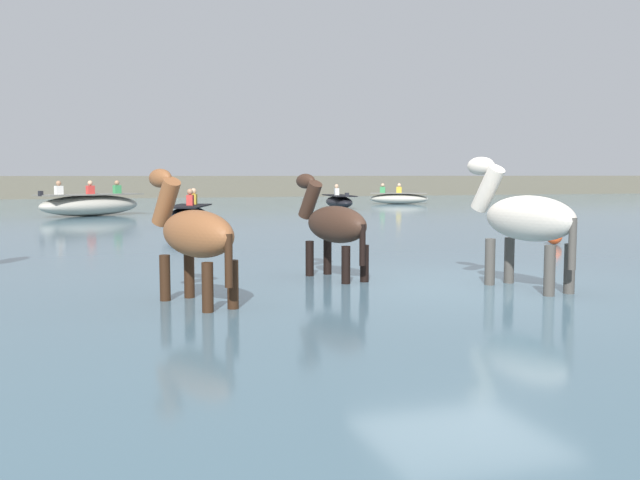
# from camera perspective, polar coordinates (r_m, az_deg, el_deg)

# --- Properties ---
(ground_plane) EXTENTS (120.00, 120.00, 0.00)m
(ground_plane) POSITION_cam_1_polar(r_m,az_deg,el_deg) (9.95, 11.06, -5.61)
(ground_plane) COLOR gray
(water_surface) EXTENTS (90.00, 90.00, 0.37)m
(water_surface) POSITION_cam_1_polar(r_m,az_deg,el_deg) (19.23, -3.23, 0.22)
(water_surface) COLOR #476675
(water_surface) RESTS_ON ground
(horse_lead_pinto) EXTENTS (0.82, 1.93, 2.09)m
(horse_lead_pinto) POSITION_cam_1_polar(r_m,az_deg,el_deg) (9.69, 15.83, 1.38)
(horse_lead_pinto) COLOR beige
(horse_lead_pinto) RESTS_ON ground
(horse_trailing_dark_bay) EXTENTS (0.79, 1.71, 1.86)m
(horse_trailing_dark_bay) POSITION_cam_1_polar(r_m,az_deg,el_deg) (10.24, 1.06, 1.01)
(horse_trailing_dark_bay) COLOR #382319
(horse_trailing_dark_bay) RESTS_ON ground
(horse_flank_chestnut) EXTENTS (0.98, 1.73, 1.92)m
(horse_flank_chestnut) POSITION_cam_1_polar(r_m,az_deg,el_deg) (8.32, -9.92, 0.20)
(horse_flank_chestnut) COLOR brown
(horse_flank_chestnut) RESTS_ON ground
(boat_near_starboard) EXTENTS (1.79, 2.84, 1.07)m
(boat_near_starboard) POSITION_cam_1_polar(r_m,az_deg,el_deg) (21.27, -10.35, 1.95)
(boat_near_starboard) COLOR black
(boat_near_starboard) RESTS_ON water_surface
(boat_mid_channel) EXTENTS (1.30, 3.24, 1.06)m
(boat_mid_channel) POSITION_cam_1_polar(r_m,az_deg,el_deg) (31.86, 1.51, 3.05)
(boat_mid_channel) COLOR black
(boat_mid_channel) RESTS_ON water_surface
(boat_distant_west) EXTENTS (3.04, 2.14, 1.04)m
(boat_distant_west) POSITION_cam_1_polar(r_m,az_deg,el_deg) (36.61, 6.23, 3.30)
(boat_distant_west) COLOR #B2AD9E
(boat_distant_west) RESTS_ON water_surface
(boat_near_port) EXTENTS (3.97, 3.09, 1.26)m
(boat_near_port) POSITION_cam_1_polar(r_m,az_deg,el_deg) (27.13, -17.68, 2.67)
(boat_near_port) COLOR #B2AD9E
(boat_near_port) RESTS_ON water_surface
(channel_buoy) EXTENTS (0.34, 0.34, 0.78)m
(channel_buoy) POSITION_cam_1_polar(r_m,az_deg,el_deg) (16.11, 17.99, 0.31)
(channel_buoy) COLOR #E54C1E
(channel_buoy) RESTS_ON water_surface
(far_shoreline) EXTENTS (80.00, 2.40, 1.76)m
(far_shoreline) POSITION_cam_1_polar(r_m,az_deg,el_deg) (48.14, -11.81, 3.92)
(far_shoreline) COLOR #605B4C
(far_shoreline) RESTS_ON ground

